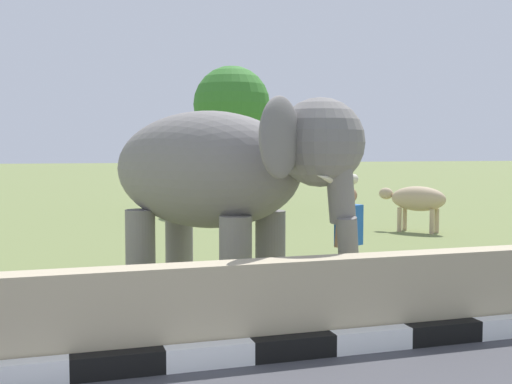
% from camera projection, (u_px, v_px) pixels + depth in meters
% --- Properties ---
extents(striped_curb, '(16.20, 0.20, 0.24)m').
position_uv_depth(striped_curb, '(69.00, 370.00, 5.97)').
color(striped_curb, white).
rests_on(striped_curb, ground_plane).
extents(barrier_parapet, '(28.00, 0.36, 1.00)m').
position_uv_depth(barrier_parapet, '(293.00, 305.00, 6.92)').
color(barrier_parapet, tan).
rests_on(barrier_parapet, ground_plane).
extents(elephant, '(3.75, 3.90, 2.87)m').
position_uv_depth(elephant, '(225.00, 173.00, 9.03)').
color(elephant, slate).
rests_on(elephant, ground_plane).
extents(person_handler, '(0.60, 0.43, 1.66)m').
position_uv_depth(person_handler, '(349.00, 238.00, 9.09)').
color(person_handler, navy).
rests_on(person_handler, ground_plane).
extents(cow_near, '(1.47, 1.76, 1.23)m').
position_uv_depth(cow_near, '(417.00, 200.00, 16.94)').
color(cow_near, tan).
rests_on(cow_near, ground_plane).
extents(tree_distant, '(2.71, 2.71, 5.16)m').
position_uv_depth(tree_distant, '(232.00, 106.00, 22.43)').
color(tree_distant, brown).
rests_on(tree_distant, ground_plane).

